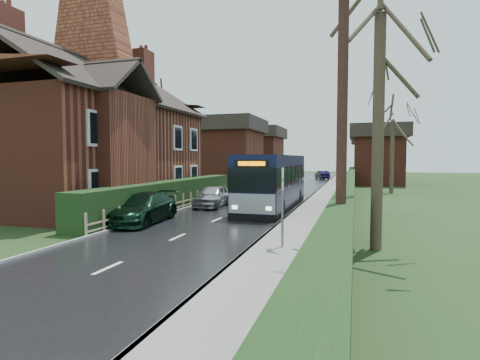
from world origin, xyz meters
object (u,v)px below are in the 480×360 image
(car_green, at_px, (143,208))
(bus_stop_sign, at_px, (283,196))
(bus, at_px, (274,182))
(brick_house, at_px, (96,133))
(telegraph_pole, at_px, (342,126))
(car_silver, at_px, (212,196))

(car_green, distance_m, bus_stop_sign, 7.71)
(bus, bearing_deg, car_green, -124.84)
(brick_house, relative_size, telegraph_pole, 2.04)
(brick_house, relative_size, car_silver, 3.82)
(bus, height_order, bus_stop_sign, bus)
(brick_house, xyz_separation_m, telegraph_pole, (14.53, -9.78, -0.75))
(telegraph_pole, bearing_deg, brick_house, 134.17)
(brick_house, bearing_deg, car_silver, 13.40)
(car_green, distance_m, telegraph_pole, 10.67)
(car_silver, distance_m, car_green, 6.05)
(car_green, height_order, telegraph_pole, telegraph_pole)
(bus, height_order, car_green, bus)
(brick_house, xyz_separation_m, bus_stop_sign, (12.73, -7.63, -2.66))
(brick_house, distance_m, telegraph_pole, 17.53)
(bus, distance_m, car_green, 8.05)
(bus, xyz_separation_m, car_silver, (-3.54, -0.64, -0.86))
(brick_house, relative_size, bus_stop_sign, 5.61)
(bus, height_order, car_silver, bus)
(car_silver, distance_m, bus_stop_sign, 11.04)
(car_silver, xyz_separation_m, bus_stop_sign, (5.93, -9.25, 1.06))
(bus_stop_sign, xyz_separation_m, telegraph_pole, (1.80, -2.14, 1.91))
(bus, bearing_deg, telegraph_pole, -71.37)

